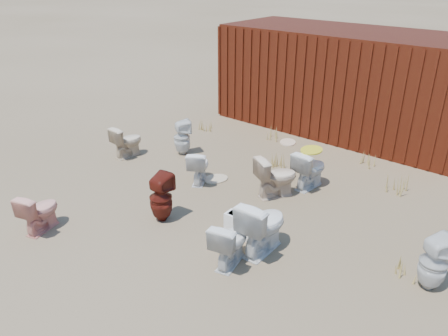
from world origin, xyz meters
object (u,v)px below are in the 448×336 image
Objects in this scene: toilet_back_beige_left at (127,141)px; toilet_back_beige_right at (276,177)px; toilet_back_yellowlid at (310,169)px; toilet_back_a at (182,137)px; toilet_front_a at (199,166)px; toilet_front_maroon at (161,198)px; loose_tank at (241,226)px; toilet_front_c at (263,225)px; toilet_front_e at (230,242)px; toilet_front_pink at (39,211)px; shipping_container at (346,81)px; toilet_back_e at (434,263)px.

toilet_back_beige_left is 0.90× the size of toilet_back_beige_right.
toilet_back_a is at bearing 13.68° from toilet_back_yellowlid.
toilet_front_a is 1.41m from toilet_back_a.
toilet_front_maroon reaches higher than toilet_back_beige_right.
toilet_front_maroon reaches higher than loose_tank.
toilet_front_c is 1.23× the size of toilet_front_e.
toilet_front_maroon is 1.62× the size of loose_tank.
toilet_front_a reaches higher than loose_tank.
toilet_back_a is at bearing -100.22° from toilet_front_pink.
toilet_front_pink is at bearing 41.23° from toilet_front_maroon.
shipping_container reaches higher than toilet_front_e.
toilet_back_beige_right is (0.71, -4.01, -0.82)m from shipping_container.
toilet_back_beige_left is 0.88× the size of toilet_back_e.
toilet_back_beige_left is (-1.25, 2.70, 0.01)m from toilet_front_pink.
toilet_back_e is at bearing -170.94° from toilet_front_pink.
toilet_back_e is (5.51, -1.05, 0.00)m from toilet_back_a.
toilet_front_c reaches higher than toilet_back_beige_left.
toilet_back_beige_left is 3.84m from loose_tank.
toilet_back_beige_right is (-0.77, 1.50, -0.05)m from toilet_front_c.
toilet_front_pink is 1.32× the size of loose_tank.
toilet_back_beige_right is at bearing 166.61° from toilet_front_a.
shipping_container is 12.00× the size of loose_tank.
toilet_back_beige_left is 1.37× the size of loose_tank.
toilet_front_maroon reaches higher than toilet_back_beige_left.
loose_tank is (0.02, -2.09, -0.19)m from toilet_back_yellowlid.
toilet_back_yellowlid is (2.48, 3.95, 0.04)m from toilet_front_pink.
loose_tank is (-2.59, -0.63, -0.21)m from toilet_back_e.
shipping_container is 7.88× the size of toilet_back_beige_right.
toilet_front_maroon is 1.04× the size of toilet_back_e.
toilet_front_c is 3.83m from toilet_back_a.
toilet_front_a is 1.97m from loose_tank.
toilet_front_pink is 0.95× the size of toilet_front_e.
toilet_front_pink is at bearing 42.77° from toilet_front_a.
toilet_back_beige_left reaches higher than loose_tank.
toilet_front_a is 1.51m from toilet_back_beige_right.
shipping_container is 4.63m from toilet_front_a.
toilet_back_a is 2.64m from toilet_back_beige_right.
toilet_front_c is 2.24m from toilet_back_e.
toilet_front_a is 0.81× the size of toilet_front_maroon.
toilet_front_e is at bearing 163.22° from toilet_back_beige_left.
toilet_back_beige_left is (-4.21, 0.94, -0.08)m from toilet_front_c.
toilet_front_a is at bearing -27.31° from toilet_front_c.
toilet_front_pink is at bearing 63.52° from toilet_back_yellowlid.
toilet_front_c reaches higher than toilet_front_maroon.
toilet_back_e reaches higher than toilet_front_a.
toilet_front_pink is 3.12m from loose_tank.
toilet_front_maroon is 1.06× the size of toilet_back_beige_right.
toilet_front_maroon reaches higher than toilet_back_e.
shipping_container is at bearing -130.96° from toilet_front_a.
toilet_front_a is at bearing -99.13° from shipping_container.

